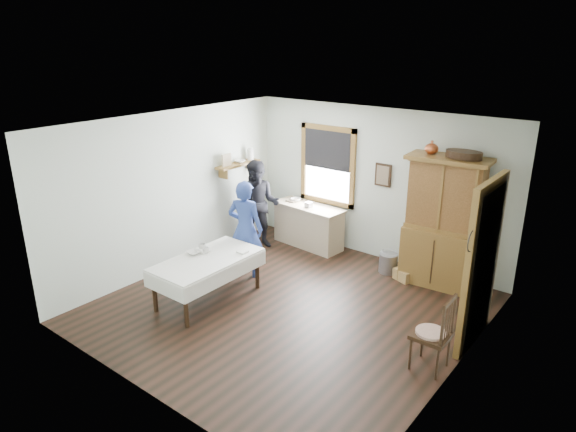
{
  "coord_description": "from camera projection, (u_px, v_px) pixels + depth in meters",
  "views": [
    {
      "loc": [
        4.15,
        -5.32,
        3.84
      ],
      "look_at": [
        -0.24,
        0.3,
        1.32
      ],
      "focal_mm": 32.0,
      "sensor_mm": 36.0,
      "label": 1
    }
  ],
  "objects": [
    {
      "name": "work_counter",
      "position": [
        309.0,
        226.0,
        9.79
      ],
      "size": [
        1.44,
        0.65,
        0.8
      ],
      "primitive_type": "cube",
      "rotation": [
        0.0,
        0.0,
        -0.09
      ],
      "color": "tan",
      "rests_on": "room"
    },
    {
      "name": "wicker_basket",
      "position": [
        404.0,
        275.0,
        8.48
      ],
      "size": [
        0.37,
        0.31,
        0.18
      ],
      "primitive_type": "cube",
      "rotation": [
        0.0,
        0.0,
        -0.35
      ],
      "color": "#A67F4B",
      "rests_on": "room"
    },
    {
      "name": "china_hutch",
      "position": [
        443.0,
        223.0,
        8.04
      ],
      "size": [
        1.29,
        0.69,
        2.11
      ],
      "primitive_type": "cube",
      "rotation": [
        0.0,
        0.0,
        0.08
      ],
      "color": "olive",
      "rests_on": "room"
    },
    {
      "name": "table_cup_a",
      "position": [
        202.0,
        247.0,
        7.99
      ],
      "size": [
        0.14,
        0.14,
        0.09
      ],
      "primitive_type": "imported",
      "rotation": [
        0.0,
        0.0,
        0.28
      ],
      "color": "silver",
      "rests_on": "dining_table"
    },
    {
      "name": "wall_shelf",
      "position": [
        239.0,
        163.0,
        9.63
      ],
      "size": [
        0.24,
        1.0,
        0.44
      ],
      "color": "olive",
      "rests_on": "room"
    },
    {
      "name": "counter_bowl",
      "position": [
        296.0,
        200.0,
        9.9
      ],
      "size": [
        0.24,
        0.24,
        0.06
      ],
      "primitive_type": "imported",
      "rotation": [
        0.0,
        0.0,
        -0.34
      ],
      "color": "silver",
      "rests_on": "work_counter"
    },
    {
      "name": "table_cup_b",
      "position": [
        206.0,
        250.0,
        7.84
      ],
      "size": [
        0.11,
        0.11,
        0.1
      ],
      "primitive_type": "imported",
      "rotation": [
        0.0,
        0.0,
        0.1
      ],
      "color": "silver",
      "rests_on": "dining_table"
    },
    {
      "name": "window",
      "position": [
        328.0,
        161.0,
        9.5
      ],
      "size": [
        1.18,
        0.07,
        1.48
      ],
      "color": "white",
      "rests_on": "room"
    },
    {
      "name": "shelf_bowl",
      "position": [
        240.0,
        161.0,
        9.63
      ],
      "size": [
        0.22,
        0.22,
        0.05
      ],
      "primitive_type": "imported",
      "color": "silver",
      "rests_on": "wall_shelf"
    },
    {
      "name": "doorway",
      "position": [
        483.0,
        260.0,
        6.45
      ],
      "size": [
        0.09,
        1.14,
        2.22
      ],
      "color": "#4E4337",
      "rests_on": "room"
    },
    {
      "name": "pail",
      "position": [
        388.0,
        263.0,
        8.75
      ],
      "size": [
        0.4,
        0.4,
        0.33
      ],
      "primitive_type": "cube",
      "rotation": [
        0.0,
        0.0,
        0.35
      ],
      "color": "gray",
      "rests_on": "room"
    },
    {
      "name": "woman_blue",
      "position": [
        246.0,
        232.0,
        8.46
      ],
      "size": [
        0.65,
        0.53,
        1.52
      ],
      "primitive_type": "imported",
      "rotation": [
        0.0,
        0.0,
        3.47
      ],
      "color": "navy",
      "rests_on": "room"
    },
    {
      "name": "rug_beater",
      "position": [
        473.0,
        231.0,
        5.86
      ],
      "size": [
        0.01,
        0.27,
        0.27
      ],
      "primitive_type": "torus",
      "rotation": [
        0.0,
        1.57,
        0.0
      ],
      "color": "black",
      "rests_on": "room"
    },
    {
      "name": "figure_dark",
      "position": [
        259.0,
        208.0,
        9.63
      ],
      "size": [
        0.95,
        0.88,
        1.55
      ],
      "primitive_type": "imported",
      "rotation": [
        0.0,
        0.0,
        0.51
      ],
      "color": "black",
      "rests_on": "room"
    },
    {
      "name": "room",
      "position": [
        288.0,
        223.0,
        7.19
      ],
      "size": [
        5.01,
        5.01,
        2.7
      ],
      "color": "black",
      "rests_on": "ground"
    },
    {
      "name": "framed_picture",
      "position": [
        383.0,
        175.0,
        8.86
      ],
      "size": [
        0.3,
        0.04,
        0.4
      ],
      "primitive_type": "cube",
      "color": "black",
      "rests_on": "room"
    },
    {
      "name": "dining_table",
      "position": [
        208.0,
        279.0,
        7.78
      ],
      "size": [
        0.9,
        1.7,
        0.68
      ],
      "primitive_type": "cube",
      "rotation": [
        0.0,
        0.0,
        -0.0
      ],
      "color": "white",
      "rests_on": "room"
    },
    {
      "name": "table_bowl",
      "position": [
        194.0,
        252.0,
        7.82
      ],
      "size": [
        0.23,
        0.23,
        0.06
      ],
      "primitive_type": "imported",
      "rotation": [
        0.0,
        0.0,
        -0.04
      ],
      "color": "silver",
      "rests_on": "dining_table"
    },
    {
      "name": "spindle_chair",
      "position": [
        432.0,
        332.0,
        6.11
      ],
      "size": [
        0.47,
        0.47,
        1.0
      ],
      "primitive_type": "cube",
      "rotation": [
        0.0,
        0.0,
        0.02
      ],
      "color": "black",
      "rests_on": "room"
    },
    {
      "name": "counter_book",
      "position": [
        290.0,
        199.0,
        10.0
      ],
      "size": [
        0.18,
        0.24,
        0.02
      ],
      "primitive_type": "imported",
      "rotation": [
        0.0,
        0.0,
        -0.02
      ],
      "color": "#786650",
      "rests_on": "work_counter"
    }
  ]
}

